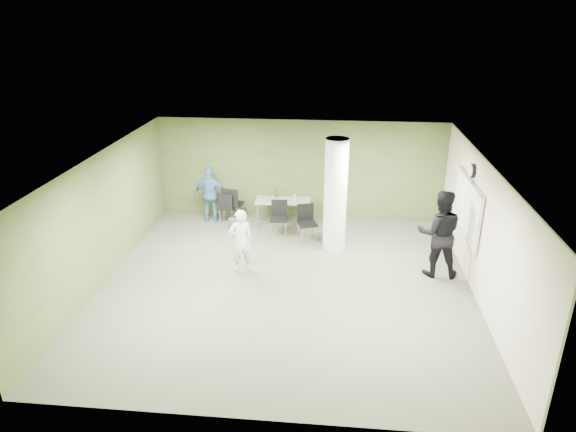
# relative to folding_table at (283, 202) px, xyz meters

# --- Properties ---
(floor) EXTENTS (8.00, 8.00, 0.00)m
(floor) POSITION_rel_folding_table_xyz_m (0.44, -3.35, -0.66)
(floor) COLOR #4B4C3C
(floor) RESTS_ON ground
(ceiling) EXTENTS (8.00, 8.00, 0.00)m
(ceiling) POSITION_rel_folding_table_xyz_m (0.44, -3.35, 2.14)
(ceiling) COLOR white
(ceiling) RESTS_ON wall_back
(wall_back) EXTENTS (8.00, 2.80, 0.02)m
(wall_back) POSITION_rel_folding_table_xyz_m (0.44, 0.65, 0.74)
(wall_back) COLOR #41592A
(wall_back) RESTS_ON floor
(wall_left) EXTENTS (0.02, 8.00, 2.80)m
(wall_left) POSITION_rel_folding_table_xyz_m (-3.56, -3.35, 0.74)
(wall_left) COLOR #41592A
(wall_left) RESTS_ON floor
(wall_right_cream) EXTENTS (0.02, 8.00, 2.80)m
(wall_right_cream) POSITION_rel_folding_table_xyz_m (4.44, -3.35, 0.74)
(wall_right_cream) COLOR beige
(wall_right_cream) RESTS_ON floor
(column) EXTENTS (0.56, 0.56, 2.80)m
(column) POSITION_rel_folding_table_xyz_m (1.44, -1.35, 0.74)
(column) COLOR silver
(column) RESTS_ON floor
(whiteboard) EXTENTS (0.05, 2.30, 1.30)m
(whiteboard) POSITION_rel_folding_table_xyz_m (4.36, -2.15, 0.84)
(whiteboard) COLOR silver
(whiteboard) RESTS_ON wall_right_cream
(wall_clock) EXTENTS (0.06, 0.32, 0.32)m
(wall_clock) POSITION_rel_folding_table_xyz_m (4.36, -2.15, 1.69)
(wall_clock) COLOR black
(wall_clock) RESTS_ON wall_right_cream
(folding_table) EXTENTS (1.51, 0.68, 0.96)m
(folding_table) POSITION_rel_folding_table_xyz_m (0.00, 0.00, 0.00)
(folding_table) COLOR #999994
(folding_table) RESTS_ON floor
(wastebasket) EXTENTS (0.25, 0.25, 0.29)m
(wastebasket) POSITION_rel_folding_table_xyz_m (-1.32, -0.47, -0.52)
(wastebasket) COLOR #4C4C4C
(wastebasket) RESTS_ON floor
(chair_back_left) EXTENTS (0.52, 0.52, 0.90)m
(chair_back_left) POSITION_rel_folding_table_xyz_m (-1.55, -0.08, -0.14)
(chair_back_left) COLOR black
(chair_back_left) RESTS_ON floor
(chair_back_right) EXTENTS (0.58, 0.58, 1.01)m
(chair_back_right) POSITION_rel_folding_table_xyz_m (-1.44, 0.03, -0.07)
(chair_back_right) COLOR black
(chair_back_right) RESTS_ON floor
(chair_table_left) EXTENTS (0.47, 0.47, 0.90)m
(chair_table_left) POSITION_rel_folding_table_xyz_m (-0.03, -0.63, -0.14)
(chair_table_left) COLOR black
(chair_table_left) RESTS_ON floor
(chair_table_right) EXTENTS (0.58, 0.58, 0.92)m
(chair_table_right) POSITION_rel_folding_table_xyz_m (0.71, -0.89, -0.12)
(chair_table_right) COLOR black
(chair_table_right) RESTS_ON floor
(woman_white) EXTENTS (0.64, 0.53, 1.49)m
(woman_white) POSITION_rel_folding_table_xyz_m (-0.65, -2.79, 0.08)
(woman_white) COLOR silver
(woman_white) RESTS_ON floor
(man_black) EXTENTS (1.01, 0.81, 2.01)m
(man_black) POSITION_rel_folding_table_xyz_m (3.75, -2.54, 0.34)
(man_black) COLOR black
(man_black) RESTS_ON floor
(man_blue) EXTENTS (0.96, 0.44, 1.60)m
(man_blue) POSITION_rel_folding_table_xyz_m (-2.01, -0.03, 0.14)
(man_blue) COLOR teal
(man_blue) RESTS_ON floor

